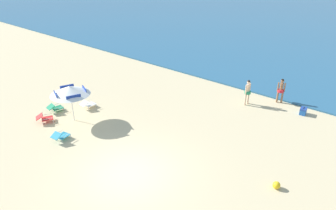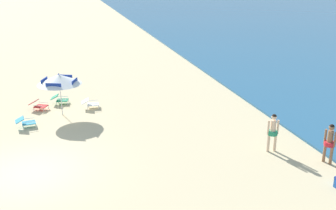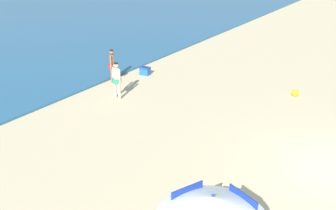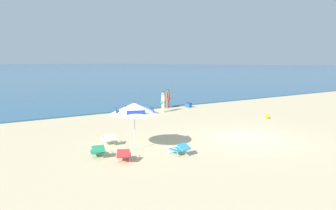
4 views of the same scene
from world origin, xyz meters
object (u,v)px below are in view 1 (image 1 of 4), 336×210
(beach_umbrella_striped_main, at_px, (70,90))
(lounge_chair_facing_sea, at_px, (88,104))
(cooler_box, at_px, (303,111))
(lounge_chair_spare_folded, at_px, (45,118))
(person_standing_beside, at_px, (281,89))
(beach_ball, at_px, (276,185))
(lounge_chair_under_umbrella, at_px, (55,108))
(lounge_chair_beside_umbrella, at_px, (60,136))
(person_standing_near_shore, at_px, (248,91))

(beach_umbrella_striped_main, height_order, lounge_chair_facing_sea, beach_umbrella_striped_main)
(cooler_box, bearing_deg, lounge_chair_spare_folded, -137.28)
(person_standing_beside, bearing_deg, beach_ball, -69.05)
(beach_umbrella_striped_main, height_order, lounge_chair_under_umbrella, beach_umbrella_striped_main)
(lounge_chair_beside_umbrella, height_order, person_standing_near_shore, person_standing_near_shore)
(lounge_chair_under_umbrella, distance_m, person_standing_beside, 13.91)
(lounge_chair_beside_umbrella, bearing_deg, lounge_chair_spare_folded, 167.05)
(beach_umbrella_striped_main, distance_m, lounge_chair_under_umbrella, 2.38)
(lounge_chair_under_umbrella, xyz_separation_m, beach_ball, (12.96, 1.82, -0.11))
(lounge_chair_under_umbrella, distance_m, lounge_chair_beside_umbrella, 3.40)
(cooler_box, bearing_deg, person_standing_beside, 159.22)
(lounge_chair_spare_folded, distance_m, person_standing_beside, 14.27)
(lounge_chair_under_umbrella, relative_size, lounge_chair_beside_umbrella, 1.02)
(beach_ball, bearing_deg, beach_umbrella_striped_main, -171.10)
(beach_umbrella_striped_main, xyz_separation_m, beach_ball, (11.21, 1.75, -1.71))
(lounge_chair_facing_sea, bearing_deg, lounge_chair_under_umbrella, -126.64)
(person_standing_beside, height_order, cooler_box, person_standing_beside)
(lounge_chair_spare_folded, bearing_deg, beach_umbrella_striped_main, 46.75)
(lounge_chair_facing_sea, relative_size, lounge_chair_spare_folded, 0.90)
(lounge_chair_spare_folded, height_order, person_standing_near_shore, person_standing_near_shore)
(beach_umbrella_striped_main, relative_size, lounge_chair_spare_folded, 2.90)
(person_standing_near_shore, bearing_deg, lounge_chair_under_umbrella, -136.04)
(lounge_chair_facing_sea, bearing_deg, beach_umbrella_striped_main, -67.52)
(lounge_chair_beside_umbrella, xyz_separation_m, lounge_chair_spare_folded, (-2.32, 0.53, -0.00))
(beach_umbrella_striped_main, xyz_separation_m, cooler_box, (9.90, 8.99, -1.67))
(lounge_chair_beside_umbrella, bearing_deg, person_standing_near_shore, 60.81)
(lounge_chair_facing_sea, height_order, person_standing_beside, person_standing_beside)
(lounge_chair_facing_sea, xyz_separation_m, person_standing_near_shore, (7.30, 6.60, 0.67))
(lounge_chair_facing_sea, distance_m, person_standing_near_shore, 9.86)
(lounge_chair_under_umbrella, xyz_separation_m, person_standing_beside, (9.95, 9.70, 0.66))
(beach_ball, bearing_deg, cooler_box, 100.24)
(lounge_chair_spare_folded, relative_size, person_standing_near_shore, 0.63)
(beach_umbrella_striped_main, relative_size, person_standing_beside, 1.86)
(beach_umbrella_striped_main, distance_m, cooler_box, 13.47)
(lounge_chair_beside_umbrella, relative_size, lounge_chair_spare_folded, 0.92)
(beach_ball, bearing_deg, lounge_chair_facing_sea, -178.66)
(lounge_chair_spare_folded, relative_size, beach_ball, 3.24)
(lounge_chair_beside_umbrella, bearing_deg, cooler_box, 50.93)
(beach_umbrella_striped_main, distance_m, lounge_chair_facing_sea, 2.26)
(person_standing_near_shore, height_order, cooler_box, person_standing_near_shore)
(lounge_chair_under_umbrella, bearing_deg, beach_ball, 7.99)
(beach_umbrella_striped_main, xyz_separation_m, lounge_chair_facing_sea, (-0.61, 1.48, -1.60))
(lounge_chair_facing_sea, distance_m, cooler_box, 12.92)
(beach_ball, bearing_deg, lounge_chair_beside_umbrella, -160.89)
(beach_umbrella_striped_main, xyz_separation_m, person_standing_beside, (8.19, 9.64, -0.94))
(lounge_chair_facing_sea, height_order, cooler_box, lounge_chair_facing_sea)
(lounge_chair_spare_folded, xyz_separation_m, person_standing_near_shore, (7.79, 9.25, 0.67))
(lounge_chair_beside_umbrella, distance_m, lounge_chair_spare_folded, 2.38)
(beach_umbrella_striped_main, distance_m, lounge_chair_beside_umbrella, 2.64)
(lounge_chair_under_umbrella, bearing_deg, lounge_chair_spare_folded, -59.27)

